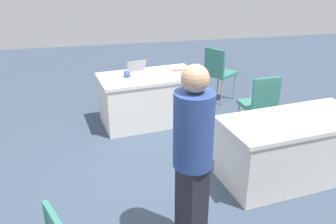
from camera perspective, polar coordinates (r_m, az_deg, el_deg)
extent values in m
plane|color=#3D4C60|center=(4.37, -0.09, -11.55)|extent=(14.40, 14.40, 0.00)
cube|color=silver|center=(5.64, -3.04, 5.49)|extent=(1.61, 1.02, 0.05)
cube|color=silver|center=(5.77, -2.96, 1.82)|extent=(1.55, 0.98, 0.73)
cube|color=silver|center=(4.41, 19.28, -1.33)|extent=(1.78, 1.02, 0.05)
cube|color=silver|center=(4.58, 18.62, -5.74)|extent=(1.71, 0.98, 0.73)
cylinder|color=#9E9993|center=(7.03, 7.77, 4.60)|extent=(0.03, 0.03, 0.47)
cylinder|color=#9E9993|center=(6.82, 10.30, 3.83)|extent=(0.03, 0.03, 0.47)
cylinder|color=#9E9993|center=(6.74, 5.79, 3.86)|extent=(0.03, 0.03, 0.47)
cylinder|color=#9E9993|center=(6.53, 8.38, 3.04)|extent=(0.03, 0.03, 0.47)
cube|color=#387F70|center=(6.69, 8.19, 5.98)|extent=(0.61, 0.61, 0.06)
cube|color=#387F70|center=(6.46, 7.24, 7.76)|extent=(0.26, 0.37, 0.45)
cylinder|color=#9E9993|center=(5.66, 10.84, -0.72)|extent=(0.03, 0.03, 0.43)
cylinder|color=#9E9993|center=(5.83, 14.18, -0.27)|extent=(0.03, 0.03, 0.43)
cylinder|color=#9E9993|center=(5.36, 12.65, -2.34)|extent=(0.03, 0.03, 0.43)
cylinder|color=#9E9993|center=(5.54, 16.11, -1.81)|extent=(0.03, 0.03, 0.43)
cube|color=#387F70|center=(5.49, 13.69, 1.06)|extent=(0.47, 0.47, 0.06)
cube|color=#387F70|center=(5.24, 15.02, 2.81)|extent=(0.42, 0.07, 0.45)
cube|color=#26262D|center=(3.43, 3.63, -14.17)|extent=(0.26, 0.32, 0.84)
cylinder|color=#2D478C|center=(3.02, 4.00, -2.86)|extent=(0.43, 0.43, 0.67)
sphere|color=tan|center=(2.85, 4.26, 5.19)|extent=(0.23, 0.23, 0.23)
cube|color=silver|center=(5.62, -4.35, 5.73)|extent=(0.37, 0.30, 0.02)
cube|color=#B7B7BC|center=(5.71, -4.96, 7.09)|extent=(0.32, 0.16, 0.19)
sphere|color=#3F5999|center=(5.56, -6.41, 5.94)|extent=(0.11, 0.11, 0.11)
cube|color=red|center=(5.86, 1.49, 6.51)|extent=(0.18, 0.04, 0.01)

